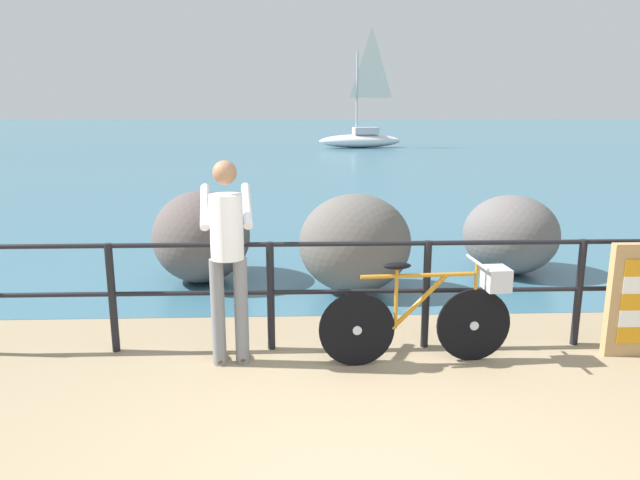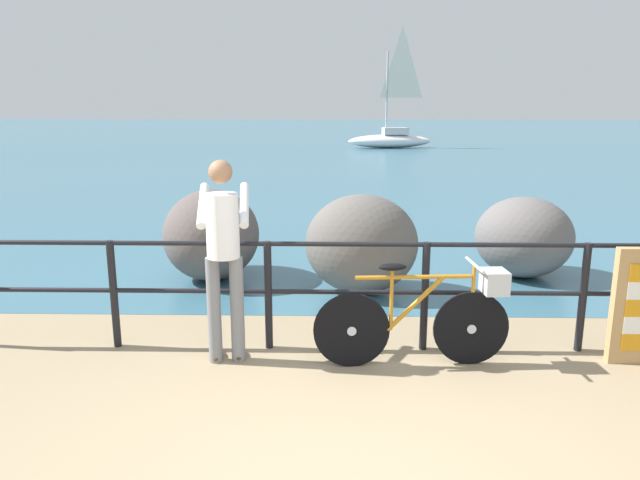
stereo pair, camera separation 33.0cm
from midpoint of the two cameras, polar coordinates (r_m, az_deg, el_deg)
ground_plane at (r=23.19m, az=2.02°, el=7.31°), size 120.00×120.00×0.10m
sea_surface at (r=51.04m, az=1.64°, el=10.44°), size 120.00×90.00×0.01m
promenade_railing at (r=5.39m, az=4.33°, el=-4.17°), size 7.24×0.07×1.02m
bicycle at (r=5.21m, az=12.33°, el=-7.05°), size 1.70×0.48×0.92m
person_at_railing at (r=5.08m, az=-7.48°, el=-1.16°), size 0.50×0.66×1.78m
breakwater_boulder_main at (r=7.06m, az=5.38°, el=-0.40°), size 1.35×1.10×1.20m
breakwater_boulder_left at (r=7.69m, az=-9.26°, el=0.49°), size 1.23×1.40×1.17m
breakwater_boulder_right at (r=8.22m, az=20.22°, el=0.26°), size 1.26×1.21×1.06m
sailboat at (r=31.72m, az=7.17°, el=10.11°), size 4.52×1.82×6.16m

